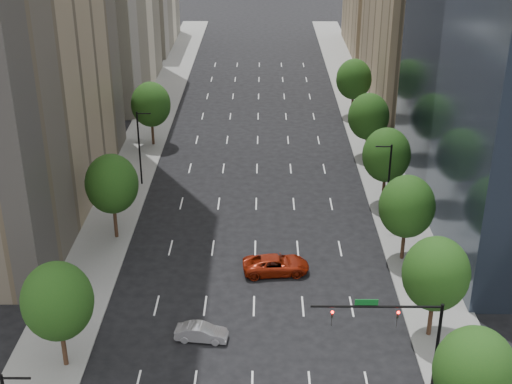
{
  "coord_description": "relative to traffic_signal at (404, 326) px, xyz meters",
  "views": [
    {
      "loc": [
        0.67,
        -10.27,
        34.13
      ],
      "look_at": [
        0.12,
        45.89,
        8.0
      ],
      "focal_mm": 49.38,
      "sensor_mm": 36.0,
      "label": 1
    }
  ],
  "objects": [
    {
      "name": "sidewalk_left",
      "position": [
        -26.03,
        30.0,
        -5.1
      ],
      "size": [
        6.0,
        200.0,
        0.15
      ],
      "primitive_type": "cube",
      "color": "slate",
      "rests_on": "ground"
    },
    {
      "name": "tree_left_1",
      "position": [
        -24.53,
        22.0,
        0.79
      ],
      "size": [
        5.2,
        5.2,
        8.97
      ],
      "color": "#382316",
      "rests_on": "ground"
    },
    {
      "name": "tree_right_0",
      "position": [
        3.47,
        -5.0,
        0.22
      ],
      "size": [
        5.2,
        5.2,
        8.39
      ],
      "color": "#382316",
      "rests_on": "ground"
    },
    {
      "name": "tree_right_3",
      "position": [
        3.47,
        30.0,
        0.72
      ],
      "size": [
        5.2,
        5.2,
        8.89
      ],
      "color": "#382316",
      "rests_on": "ground"
    },
    {
      "name": "streetlight_rn",
      "position": [
        2.91,
        25.0,
        -0.33
      ],
      "size": [
        1.7,
        0.2,
        9.0
      ],
      "color": "black",
      "rests_on": "ground"
    },
    {
      "name": "tree_left_2",
      "position": [
        -24.53,
        48.0,
        0.5
      ],
      "size": [
        5.2,
        5.2,
        8.68
      ],
      "color": "#382316",
      "rests_on": "ground"
    },
    {
      "name": "filler_right",
      "position": [
        14.47,
        103.0,
        2.83
      ],
      "size": [
        14.0,
        26.0,
        16.0
      ],
      "primitive_type": "cube",
      "color": "#8C7759",
      "rests_on": "ground"
    },
    {
      "name": "tree_right_2",
      "position": [
        3.47,
        18.0,
        0.43
      ],
      "size": [
        5.2,
        5.2,
        8.61
      ],
      "color": "#382316",
      "rests_on": "ground"
    },
    {
      "name": "filler_left",
      "position": [
        -35.53,
        106.0,
        3.83
      ],
      "size": [
        14.0,
        26.0,
        18.0
      ],
      "primitive_type": "cube",
      "color": "beige",
      "rests_on": "ground"
    },
    {
      "name": "streetlight_ln",
      "position": [
        -23.96,
        35.0,
        -0.33
      ],
      "size": [
        1.7,
        0.2,
        9.0
      ],
      "color": "black",
      "rests_on": "ground"
    },
    {
      "name": "traffic_signal",
      "position": [
        0.0,
        0.0,
        0.0
      ],
      "size": [
        9.12,
        0.4,
        7.38
      ],
      "color": "black",
      "rests_on": "ground"
    },
    {
      "name": "sidewalk_right",
      "position": [
        4.97,
        30.0,
        -5.1
      ],
      "size": [
        6.0,
        200.0,
        0.15
      ],
      "primitive_type": "cube",
      "color": "slate",
      "rests_on": "ground"
    },
    {
      "name": "car_red_far",
      "position": [
        -8.57,
        15.47,
        -4.33
      ],
      "size": [
        6.36,
        3.45,
        1.69
      ],
      "primitive_type": "imported",
      "rotation": [
        0.0,
        0.0,
        1.68
      ],
      "color": "maroon",
      "rests_on": "ground"
    },
    {
      "name": "tree_right_5",
      "position": [
        3.47,
        60.0,
        0.58
      ],
      "size": [
        5.2,
        5.2,
        8.75
      ],
      "color": "#382316",
      "rests_on": "ground"
    },
    {
      "name": "parking_tan_right",
      "position": [
        14.47,
        70.0,
        9.83
      ],
      "size": [
        14.0,
        30.0,
        30.0
      ],
      "primitive_type": "cube",
      "color": "#8C7759",
      "rests_on": "ground"
    },
    {
      "name": "tree_right_4",
      "position": [
        3.47,
        44.0,
        0.29
      ],
      "size": [
        5.2,
        5.2,
        8.46
      ],
      "color": "#382316",
      "rests_on": "ground"
    },
    {
      "name": "tree_left_0",
      "position": [
        -24.53,
        2.0,
        0.58
      ],
      "size": [
        5.2,
        5.2,
        8.75
      ],
      "color": "#382316",
      "rests_on": "ground"
    },
    {
      "name": "car_silver",
      "position": [
        -14.61,
        5.28,
        -4.49
      ],
      "size": [
        4.28,
        1.87,
        1.37
      ],
      "primitive_type": "imported",
      "rotation": [
        0.0,
        0.0,
        1.47
      ],
      "color": "#9D9CA1",
      "rests_on": "ground"
    },
    {
      "name": "tree_right_1",
      "position": [
        3.47,
        6.0,
        0.58
      ],
      "size": [
        5.2,
        5.2,
        8.75
      ],
      "color": "#382316",
      "rests_on": "ground"
    }
  ]
}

